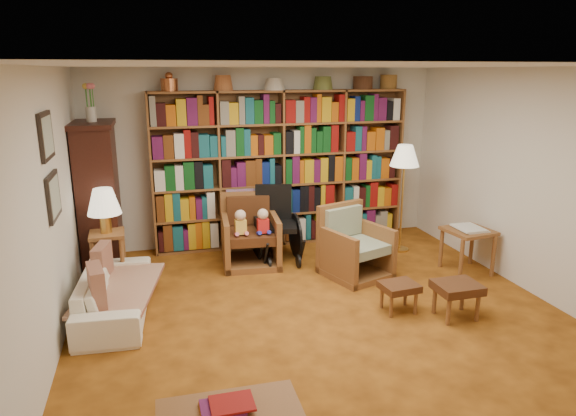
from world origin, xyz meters
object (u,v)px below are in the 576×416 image
object	(u,v)px
footstool_a	(399,289)
footstool_b	(457,290)
coffee_table	(230,416)
armchair_sage	(353,248)
armchair_leather	(249,234)
side_table_papers	(468,236)
sofa	(115,293)
wheelchair	(276,226)
side_table_lamp	(108,247)
floor_lamp	(405,160)

from	to	relation	value
footstool_a	footstool_b	distance (m)	0.58
footstool_a	coffee_table	xyz separation A→B (m)	(-2.04, -1.65, 0.06)
armchair_sage	coffee_table	size ratio (longest dim) A/B	1.00
armchair_leather	coffee_table	bearing A→B (deg)	-103.01
footstool_b	side_table_papers	bearing A→B (deg)	52.07
footstool_b	footstool_a	bearing A→B (deg)	151.07
sofa	wheelchair	xyz separation A→B (m)	(2.00, 1.14, 0.22)
armchair_sage	footstool_a	size ratio (longest dim) A/B	2.34
side_table_lamp	armchair_leather	world-z (taller)	armchair_leather
floor_lamp	side_table_papers	xyz separation A→B (m)	(0.43, -0.94, -0.82)
armchair_sage	coffee_table	xyz separation A→B (m)	(-1.98, -2.77, -0.01)
sofa	armchair_sage	world-z (taller)	armchair_sage
side_table_lamp	side_table_papers	bearing A→B (deg)	-9.92
armchair_leather	wheelchair	world-z (taller)	wheelchair
floor_lamp	coffee_table	size ratio (longest dim) A/B	1.62
sofa	floor_lamp	distance (m)	4.04
floor_lamp	sofa	bearing A→B (deg)	-165.02
sofa	side_table_lamp	xyz separation A→B (m)	(-0.10, 0.82, 0.23)
sofa	footstool_b	distance (m)	3.52
coffee_table	footstool_a	bearing A→B (deg)	39.02
floor_lamp	coffee_table	distance (m)	4.59
side_table_lamp	footstool_a	size ratio (longest dim) A/B	1.63
armchair_sage	footstool_a	xyz separation A→B (m)	(0.06, -1.11, -0.07)
sofa	armchair_sage	distance (m)	2.83
armchair_leather	sofa	bearing A→B (deg)	-145.39
footstool_a	armchair_sage	bearing A→B (deg)	93.26
floor_lamp	coffee_table	bearing A→B (deg)	-130.99
side_table_papers	footstool_a	world-z (taller)	side_table_papers
footstool_b	side_table_lamp	bearing A→B (deg)	152.35
armchair_leather	armchair_sage	bearing A→B (deg)	-32.24
sofa	floor_lamp	world-z (taller)	floor_lamp
armchair_leather	armchair_sage	world-z (taller)	armchair_leather
side_table_lamp	wheelchair	size ratio (longest dim) A/B	0.65
armchair_sage	sofa	bearing A→B (deg)	-172.05
sofa	coffee_table	world-z (taller)	sofa
armchair_leather	armchair_sage	distance (m)	1.38
armchair_leather	wheelchair	xyz separation A→B (m)	(0.37, 0.01, 0.08)
sofa	armchair_leather	bearing A→B (deg)	-51.20
side_table_lamp	armchair_leather	size ratio (longest dim) A/B	0.70
wheelchair	footstool_b	size ratio (longest dim) A/B	2.26
floor_lamp	armchair_leather	bearing A→B (deg)	176.76
sofa	armchair_leather	distance (m)	1.99
coffee_table	armchair_leather	bearing A→B (deg)	76.99
armchair_sage	side_table_papers	bearing A→B (deg)	-13.12
sofa	armchair_sage	bearing A→B (deg)	-77.86
side_table_lamp	footstool_b	size ratio (longest dim) A/B	1.46
coffee_table	floor_lamp	bearing A→B (deg)	49.01
sofa	side_table_papers	xyz separation A→B (m)	(4.20, 0.07, 0.24)
armchair_leather	floor_lamp	xyz separation A→B (m)	(2.13, -0.12, 0.91)
side_table_lamp	footstool_a	bearing A→B (deg)	-27.43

